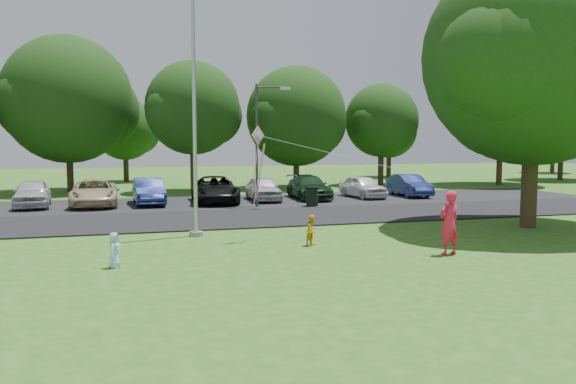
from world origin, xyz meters
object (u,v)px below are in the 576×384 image
object	(u,v)px
flagpole	(194,120)
kite	(262,148)
street_lamp	(262,134)
child_blue	(114,250)
trash_can	(312,197)
big_tree	(533,61)
child_yellow	(312,230)
woman	(449,223)

from	to	relation	value
flagpole	kite	world-z (taller)	flagpole
street_lamp	child_blue	size ratio (longest dim) A/B	6.51
trash_can	kite	world-z (taller)	kite
street_lamp	flagpole	bearing A→B (deg)	-95.12
big_tree	kite	distance (m)	11.26
child_yellow	flagpole	bearing A→B (deg)	104.74
flagpole	street_lamp	size ratio (longest dim) A/B	1.60
trash_can	child_blue	bearing A→B (deg)	-129.00
big_tree	kite	bearing A→B (deg)	-179.97
flagpole	woman	xyz separation A→B (m)	(6.92, -5.44, -3.20)
big_tree	woman	world-z (taller)	big_tree
flagpole	woman	world-z (taller)	flagpole
flagpole	trash_can	bearing A→B (deg)	46.73
child_yellow	kite	size ratio (longest dim) A/B	0.19
child_blue	big_tree	bearing A→B (deg)	-59.68
flagpole	big_tree	world-z (taller)	big_tree
big_tree	kite	size ratio (longest dim) A/B	2.10
flagpole	street_lamp	bearing A→B (deg)	61.21
child_yellow	street_lamp	bearing A→B (deg)	50.73
big_tree	child_yellow	world-z (taller)	big_tree
flagpole	kite	distance (m)	2.80
trash_can	woman	size ratio (longest dim) A/B	0.54
woman	trash_can	bearing A→B (deg)	-101.87
big_tree	child_blue	bearing A→B (deg)	-169.37
child_yellow	kite	world-z (taller)	kite
flagpole	child_yellow	size ratio (longest dim) A/B	9.87
flagpole	kite	size ratio (longest dim) A/B	1.91
woman	child_yellow	bearing A→B (deg)	-48.36
woman	big_tree	bearing A→B (deg)	-159.39
woman	child_blue	distance (m)	9.69
flagpole	kite	xyz separation A→B (m)	(2.06, -1.61, -1.01)
woman	flagpole	bearing A→B (deg)	-50.61
street_lamp	child_blue	bearing A→B (deg)	-95.93
child_blue	kite	bearing A→B (deg)	-38.95
trash_can	big_tree	xyz separation A→B (m)	(6.02, -8.82, 5.97)
trash_can	kite	distance (m)	10.36
street_lamp	child_blue	distance (m)	14.45
child_yellow	kite	bearing A→B (deg)	101.56
big_tree	child_blue	xyz separation A→B (m)	(-15.52, -2.91, -6.01)
trash_can	woman	world-z (taller)	woman
flagpole	street_lamp	world-z (taller)	flagpole
big_tree	kite	xyz separation A→B (m)	(-10.75, -0.01, -3.34)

